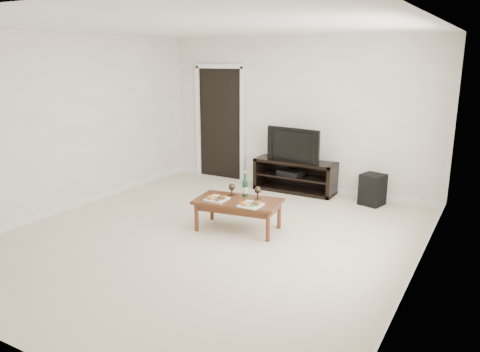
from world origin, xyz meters
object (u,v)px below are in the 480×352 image
(subwoofer, at_px, (372,189))
(coffee_table, at_px, (238,215))
(media_console, at_px, (295,176))
(television, at_px, (296,144))

(subwoofer, height_order, coffee_table, subwoofer)
(subwoofer, distance_m, coffee_table, 2.37)
(media_console, relative_size, coffee_table, 1.25)
(media_console, bearing_deg, television, 0.00)
(television, bearing_deg, coffee_table, -80.52)
(television, relative_size, subwoofer, 2.00)
(subwoofer, relative_size, coffee_table, 0.44)
(subwoofer, bearing_deg, media_console, -168.49)
(television, xyz_separation_m, coffee_table, (0.07, -2.07, -0.62))
(media_console, relative_size, television, 1.42)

